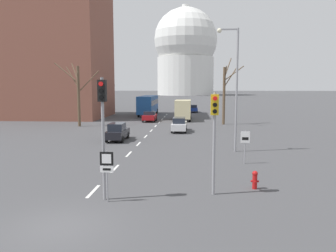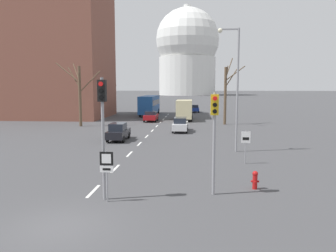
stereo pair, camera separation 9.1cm
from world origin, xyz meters
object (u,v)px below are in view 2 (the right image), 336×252
traffic_signal_centre_tall (103,116)px  sedan_near_left (180,124)px  street_lamp_right (234,79)px  sedan_near_right (118,132)px  traffic_signal_near_right (214,124)px  sedan_far_left (195,108)px  city_bus (149,104)px  delivery_truck (184,109)px  sedan_mid_centre (151,116)px  fire_hydrant (255,179)px  speed_limit_sign (246,142)px  route_sign_post (107,167)px

traffic_signal_centre_tall → sedan_near_left: (2.43, 23.12, -3.02)m
street_lamp_right → sedan_near_right: size_ratio=2.34×
traffic_signal_centre_tall → traffic_signal_near_right: size_ratio=1.13×
sedan_far_left → city_bus: 11.12m
delivery_truck → sedan_mid_centre: bearing=-153.9°
traffic_signal_centre_tall → city_bus: bearing=95.3°
traffic_signal_near_right → sedan_mid_centre: traffic_signal_near_right is taller
street_lamp_right → delivery_truck: bearing=100.8°
fire_hydrant → traffic_signal_centre_tall: bearing=-163.5°
city_bus → delivery_truck: city_bus is taller
traffic_signal_near_right → city_bus: traffic_signal_near_right is taller
sedan_near_right → delivery_truck: delivery_truck is taller
fire_hydrant → sedan_mid_centre: bearing=106.9°
street_lamp_right → city_bus: bearing=109.0°
sedan_near_right → sedan_far_left: 36.18m
speed_limit_sign → city_bus: 38.56m
traffic_signal_near_right → delivery_truck: bearing=94.1°
traffic_signal_centre_tall → traffic_signal_near_right: traffic_signal_centre_tall is taller
sedan_far_left → city_bus: (-8.13, -7.47, 1.27)m
sedan_mid_centre → city_bus: bearing=99.1°
traffic_signal_near_right → city_bus: 44.24m
traffic_signal_near_right → sedan_near_left: traffic_signal_near_right is taller
sedan_mid_centre → sedan_far_left: sedan_mid_centre is taller
sedan_near_left → sedan_far_left: sedan_near_left is taller
traffic_signal_centre_tall → street_lamp_right: 13.86m
fire_hydrant → sedan_mid_centre: (-9.53, 31.48, 0.30)m
sedan_near_right → sedan_far_left: size_ratio=1.01×
traffic_signal_near_right → fire_hydrant: 3.76m
traffic_signal_centre_tall → route_sign_post: 2.29m
city_bus → sedan_far_left: bearing=42.6°
traffic_signal_near_right → delivery_truck: traffic_signal_near_right is taller
sedan_far_left → city_bus: bearing=-137.4°
sedan_mid_centre → delivery_truck: delivery_truck is taller
traffic_signal_near_right → sedan_far_left: (-0.98, 50.74, -2.63)m
sedan_near_left → street_lamp_right: bearing=-67.6°
sedan_near_right → sedan_near_left: bearing=50.0°
sedan_far_left → sedan_near_left: bearing=-93.2°
sedan_far_left → delivery_truck: (-1.54, -15.84, 0.92)m
street_lamp_right → sedan_mid_centre: 24.34m
street_lamp_right → fire_hydrant: bearing=-89.9°
fire_hydrant → city_bus: size_ratio=0.09×
route_sign_post → sedan_near_right: (-3.44, 16.70, -0.75)m
speed_limit_sign → sedan_mid_centre: speed_limit_sign is taller
route_sign_post → city_bus: bearing=95.5°
street_lamp_right → sedan_far_left: (-3.10, 40.09, -4.93)m
street_lamp_right → sedan_near_left: bearing=112.4°
sedan_near_right → speed_limit_sign: bearing=-39.4°
sedan_near_right → traffic_signal_near_right: bearing=-61.7°
speed_limit_sign → city_bus: city_bus is taller
speed_limit_sign → sedan_near_left: speed_limit_sign is taller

